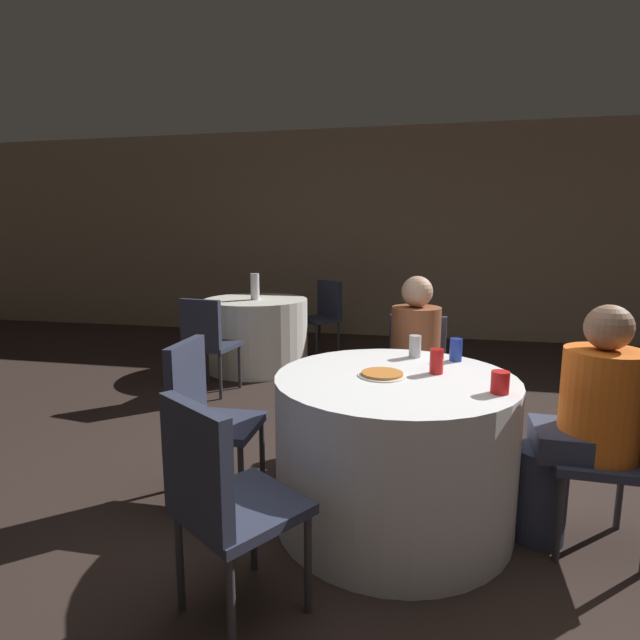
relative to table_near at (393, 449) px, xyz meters
name	(u,v)px	position (x,y,z in m)	size (l,w,h in m)	color
ground_plane	(408,536)	(0.09, -0.14, -0.37)	(16.00, 16.00, 0.00)	#332621
wall_back	(424,234)	(0.09, 4.58, 1.03)	(16.00, 0.06, 2.80)	gray
table_near	(393,449)	(0.00, 0.00, 0.00)	(1.16, 1.16, 0.74)	white
table_far	(257,334)	(-1.60, 2.58, 0.00)	(1.07, 1.07, 0.74)	white
chair_near_southwest	(220,492)	(-0.55, -0.82, 0.15)	(0.56, 0.56, 0.86)	#2D3347
chair_near_north	(416,368)	(0.08, 0.99, 0.15)	(0.43, 0.44, 0.86)	#2D3347
chair_near_east	(621,440)	(0.99, -0.03, 0.15)	(0.42, 0.41, 0.86)	#2D3347
chair_near_west	(203,407)	(-0.99, -0.02, 0.15)	(0.41, 0.41, 0.86)	#2D3347
chair_far_south	(207,337)	(-1.72, 1.64, 0.15)	(0.45, 0.45, 0.86)	#2D3347
chair_far_northeast	(324,311)	(-1.03, 3.33, 0.15)	(0.56, 0.56, 0.86)	#2D3347
person_orange_shirt	(582,426)	(0.83, -0.03, 0.20)	(0.51, 0.34, 1.12)	#33384C
person_floral_shirt	(414,366)	(0.07, 0.82, 0.20)	(0.33, 0.50, 1.15)	black
pizza_plate_near	(382,374)	(-0.06, -0.01, 0.38)	(0.23, 0.23, 0.02)	white
soda_can_silver	(415,346)	(0.08, 0.40, 0.43)	(0.07, 0.07, 0.12)	silver
soda_can_red	(437,361)	(0.19, 0.09, 0.43)	(0.07, 0.07, 0.12)	red
soda_can_blue	(456,350)	(0.30, 0.36, 0.43)	(0.07, 0.07, 0.12)	#1E38A5
cup_near	(500,382)	(0.45, -0.17, 0.42)	(0.08, 0.08, 0.10)	red
bottle_far	(255,287)	(-1.59, 2.53, 0.50)	(0.09, 0.09, 0.27)	white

